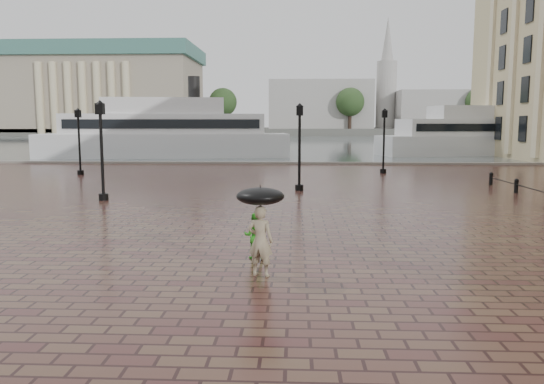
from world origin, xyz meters
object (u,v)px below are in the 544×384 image
(child_pedestrian, at_px, (255,236))
(ferry_far, at_px, (480,135))
(adult_pedestrian, at_px, (260,241))
(street_lamps, at_px, (223,143))
(ferry_near, at_px, (166,133))

(child_pedestrian, height_order, ferry_far, ferry_far)
(adult_pedestrian, xyz_separation_m, child_pedestrian, (-0.25, 1.58, -0.22))
(street_lamps, bearing_deg, ferry_far, 49.46)
(street_lamps, xyz_separation_m, ferry_far, (24.73, 28.92, -0.10))
(ferry_near, bearing_deg, child_pedestrian, -80.89)
(adult_pedestrian, xyz_separation_m, ferry_near, (-12.76, 42.92, 1.68))
(child_pedestrian, relative_size, ferry_near, 0.05)
(child_pedestrian, relative_size, ferry_far, 0.05)
(child_pedestrian, bearing_deg, ferry_near, -68.46)
(adult_pedestrian, relative_size, ferry_near, 0.06)
(child_pedestrian, xyz_separation_m, ferry_near, (-12.51, 41.34, 1.90))
(street_lamps, xyz_separation_m, ferry_near, (-9.24, 23.61, 0.17))
(adult_pedestrian, bearing_deg, street_lamps, -63.20)
(ferry_near, bearing_deg, adult_pedestrian, -81.17)
(child_pedestrian, xyz_separation_m, ferry_far, (21.47, 46.65, 1.62))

